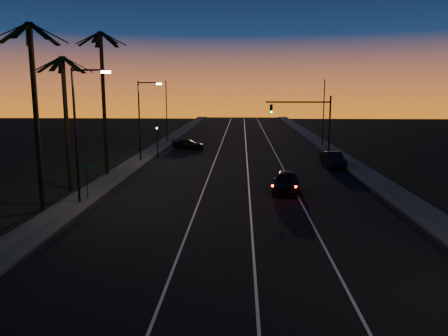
{
  "coord_description": "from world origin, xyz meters",
  "views": [
    {
      "loc": [
        -0.09,
        -8.15,
        7.6
      ],
      "look_at": [
        -1.27,
        20.7,
        2.42
      ],
      "focal_mm": 35.0,
      "sensor_mm": 36.0,
      "label": 1
    }
  ],
  "objects_px": {
    "lead_car": "(286,182)",
    "cross_car": "(188,144)",
    "right_car": "(333,160)",
    "signal_mast": "(308,116)"
  },
  "relations": [
    {
      "from": "signal_mast",
      "to": "right_car",
      "type": "relative_size",
      "value": 1.51
    },
    {
      "from": "lead_car",
      "to": "right_car",
      "type": "height_order",
      "value": "lead_car"
    },
    {
      "from": "lead_car",
      "to": "cross_car",
      "type": "distance_m",
      "value": 26.04
    },
    {
      "from": "right_car",
      "to": "cross_car",
      "type": "xyz_separation_m",
      "value": [
        -16.04,
        12.91,
        -0.15
      ]
    },
    {
      "from": "lead_car",
      "to": "cross_car",
      "type": "height_order",
      "value": "lead_car"
    },
    {
      "from": "signal_mast",
      "to": "right_car",
      "type": "xyz_separation_m",
      "value": [
        1.86,
        -4.9,
        -4.02
      ]
    },
    {
      "from": "lead_car",
      "to": "cross_car",
      "type": "xyz_separation_m",
      "value": [
        -10.3,
        23.92,
        -0.19
      ]
    },
    {
      "from": "lead_car",
      "to": "right_car",
      "type": "bearing_deg",
      "value": 62.47
    },
    {
      "from": "right_car",
      "to": "cross_car",
      "type": "height_order",
      "value": "right_car"
    },
    {
      "from": "right_car",
      "to": "cross_car",
      "type": "distance_m",
      "value": 20.59
    }
  ]
}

